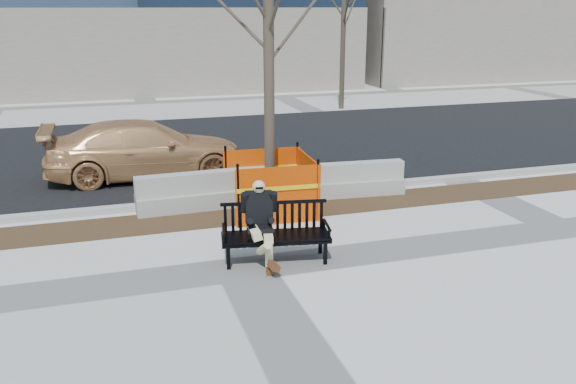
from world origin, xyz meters
name	(u,v)px	position (x,y,z in m)	size (l,w,h in m)	color
ground	(245,268)	(0.00, 0.00, 0.00)	(120.00, 120.00, 0.00)	beige
mulch_strip	(215,217)	(0.00, 2.60, 0.00)	(40.00, 1.20, 0.02)	#47301C
asphalt_street	(175,151)	(0.00, 8.80, 0.00)	(60.00, 10.40, 0.01)	black
curb	(206,201)	(0.00, 3.55, 0.06)	(60.00, 0.25, 0.12)	#9E9B93
bench	(276,261)	(0.57, 0.15, 0.00)	(1.82, 0.65, 0.97)	black
seated_man	(260,260)	(0.32, 0.24, 0.00)	(0.58, 0.97, 1.36)	black
tree_fence	(270,211)	(1.17, 2.63, 0.00)	(2.51, 2.51, 6.28)	#F34400
sedan	(148,177)	(-1.02, 6.13, 0.00)	(1.96, 4.81, 1.40)	tan
jersey_barrier_left	(204,208)	(-0.11, 3.25, 0.00)	(2.77, 0.55, 0.79)	#9A9790
jersey_barrier_right	(345,196)	(3.07, 3.20, 0.00)	(2.65, 0.53, 0.76)	#9D9A92
far_tree_right	(341,108)	(7.57, 14.51, 0.00)	(2.27, 2.27, 6.14)	#433A2B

